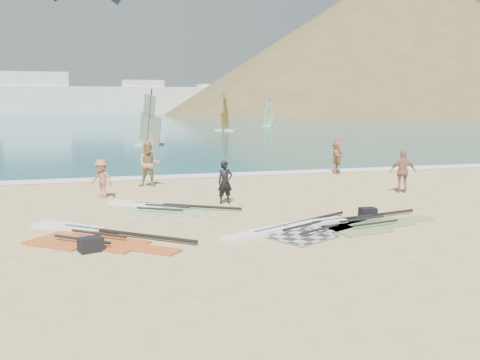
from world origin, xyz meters
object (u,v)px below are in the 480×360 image
object	(u,v)px
rig_grey	(291,231)
beachgoer_right	(337,156)
gear_bag_far	(368,213)
beachgoer_left	(149,164)
rig_red	(88,235)
beachgoer_back	(403,172)
beachgoer_mid	(101,179)
gear_bag_near	(91,244)
rig_green	(157,208)
person_wetsuit	(225,182)
rig_orange	(349,224)

from	to	relation	value
rig_grey	beachgoer_right	size ratio (longest dim) A/B	2.73
gear_bag_far	beachgoer_left	world-z (taller)	beachgoer_left
rig_red	beachgoer_right	world-z (taller)	beachgoer_right
beachgoer_left	beachgoer_back	xyz separation A→B (m)	(9.82, -4.41, -0.12)
rig_grey	beachgoer_mid	size ratio (longest dim) A/B	3.29
rig_grey	beachgoer_mid	bearing A→B (deg)	97.67
rig_red	gear_bag_near	bearing A→B (deg)	-46.89
rig_green	person_wetsuit	xyz separation A→B (m)	(2.54, 0.40, 0.74)
gear_bag_far	beachgoer_left	size ratio (longest dim) A/B	0.26
rig_red	beachgoer_left	world-z (taller)	beachgoer_left
rig_grey	gear_bag_near	size ratio (longest dim) A/B	8.80
rig_green	beachgoer_mid	world-z (taller)	beachgoer_mid
beachgoer_back	beachgoer_right	world-z (taller)	beachgoer_right
rig_green	beachgoer_right	xyz separation A→B (m)	(10.13, 6.92, 0.86)
beachgoer_left	beachgoer_mid	distance (m)	3.17
rig_orange	beachgoer_right	distance (m)	11.93
gear_bag_near	gear_bag_far	xyz separation A→B (m)	(8.62, 1.75, -0.02)
beachgoer_left	beachgoer_right	world-z (taller)	beachgoer_left
person_wetsuit	beachgoer_mid	size ratio (longest dim) A/B	1.04
gear_bag_near	beachgoer_mid	bearing A→B (deg)	86.90
rig_grey	beachgoer_right	distance (m)	13.27
rig_orange	beachgoer_left	xyz separation A→B (m)	(-5.07, 9.11, 0.94)
rig_grey	gear_bag_near	xyz separation A→B (m)	(-5.50, -0.46, 0.13)
gear_bag_near	beachgoer_left	bearing A→B (deg)	76.08
rig_red	rig_orange	bearing A→B (deg)	35.10
rig_orange	beachgoer_right	size ratio (longest dim) A/B	2.81
rig_red	gear_bag_far	world-z (taller)	gear_bag_far
beachgoer_mid	beachgoer_right	distance (m)	12.64
rig_green	gear_bag_near	world-z (taller)	gear_bag_near
beachgoer_mid	rig_grey	bearing A→B (deg)	-13.32
rig_red	beachgoer_back	bearing A→B (deg)	57.98
gear_bag_near	person_wetsuit	world-z (taller)	person_wetsuit
rig_red	beachgoer_back	world-z (taller)	beachgoer_back
rig_green	person_wetsuit	distance (m)	2.67
beachgoer_back	beachgoer_mid	bearing A→B (deg)	9.42
beachgoer_left	gear_bag_far	bearing A→B (deg)	-39.68
rig_orange	beachgoer_back	distance (m)	6.74
rig_green	rig_red	distance (m)	4.07
gear_bag_far	rig_orange	bearing A→B (deg)	-141.88
rig_orange	rig_red	distance (m)	7.66
gear_bag_far	beachgoer_right	distance (m)	10.75
rig_orange	beachgoer_right	xyz separation A→B (m)	(4.80, 10.89, 0.86)
beachgoer_left	beachgoer_right	distance (m)	10.02
gear_bag_near	person_wetsuit	bearing A→B (deg)	48.02
rig_orange	beachgoer_left	distance (m)	10.47
rig_green	rig_orange	xyz separation A→B (m)	(5.34, -3.97, 0.00)
beachgoer_left	beachgoer_back	size ratio (longest dim) A/B	1.13
rig_orange	person_wetsuit	bearing A→B (deg)	110.59
rig_orange	beachgoer_back	size ratio (longest dim) A/B	2.93
person_wetsuit	beachgoer_back	bearing A→B (deg)	-3.61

